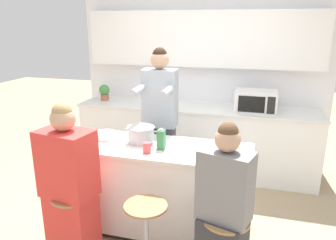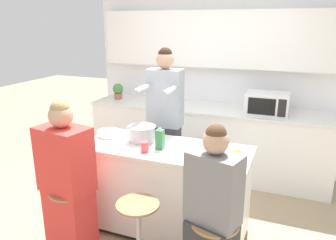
% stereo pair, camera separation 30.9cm
% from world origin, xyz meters
% --- Properties ---
extents(ground_plane, '(16.00, 16.00, 0.00)m').
position_xyz_m(ground_plane, '(0.00, 0.00, 0.00)').
color(ground_plane, tan).
extents(wall_back, '(3.52, 0.22, 2.70)m').
position_xyz_m(wall_back, '(0.00, 1.82, 1.54)').
color(wall_back, white).
rests_on(wall_back, ground_plane).
extents(back_counter, '(3.27, 0.68, 0.94)m').
position_xyz_m(back_counter, '(0.00, 1.50, 0.47)').
color(back_counter, white).
rests_on(back_counter, ground_plane).
extents(kitchen_island, '(1.61, 0.67, 0.90)m').
position_xyz_m(kitchen_island, '(0.00, 0.00, 0.46)').
color(kitchen_island, black).
rests_on(kitchen_island, ground_plane).
extents(bar_stool_leftmost, '(0.38, 0.38, 0.63)m').
position_xyz_m(bar_stool_leftmost, '(-0.65, -0.63, 0.33)').
color(bar_stool_leftmost, '#997047').
rests_on(bar_stool_leftmost, ground_plane).
extents(bar_stool_center, '(0.38, 0.38, 0.63)m').
position_xyz_m(bar_stool_center, '(0.00, -0.60, 0.33)').
color(bar_stool_center, '#997047').
rests_on(bar_stool_center, ground_plane).
extents(person_cooking, '(0.40, 0.58, 1.79)m').
position_xyz_m(person_cooking, '(-0.24, 0.57, 0.90)').
color(person_cooking, '#383842').
rests_on(person_cooking, ground_plane).
extents(person_wrapped_blanket, '(0.49, 0.36, 1.44)m').
position_xyz_m(person_wrapped_blanket, '(-0.67, -0.62, 0.68)').
color(person_wrapped_blanket, red).
rests_on(person_wrapped_blanket, ground_plane).
extents(person_seated_near, '(0.43, 0.35, 1.38)m').
position_xyz_m(person_seated_near, '(0.62, -0.62, 0.63)').
color(person_seated_near, '#333338').
rests_on(person_seated_near, ground_plane).
extents(cooking_pot, '(0.36, 0.27, 0.16)m').
position_xyz_m(cooking_pot, '(-0.28, 0.07, 0.98)').
color(cooking_pot, '#B7BABC').
rests_on(cooking_pot, kitchen_island).
extents(fruit_bowl, '(0.22, 0.22, 0.07)m').
position_xyz_m(fruit_bowl, '(-0.66, 0.07, 0.94)').
color(fruit_bowl, white).
rests_on(fruit_bowl, kitchen_island).
extents(coffee_cup_near, '(0.11, 0.08, 0.09)m').
position_xyz_m(coffee_cup_near, '(0.45, -0.10, 0.95)').
color(coffee_cup_near, '#4C7099').
rests_on(coffee_cup_near, kitchen_island).
extents(coffee_cup_far, '(0.11, 0.08, 0.10)m').
position_xyz_m(coffee_cup_far, '(-0.13, -0.18, 0.95)').
color(coffee_cup_far, '#DB4C51').
rests_on(coffee_cup_far, kitchen_island).
extents(banana_bunch, '(0.16, 0.11, 0.05)m').
position_xyz_m(banana_bunch, '(0.66, 0.07, 0.93)').
color(banana_bunch, yellow).
rests_on(banana_bunch, kitchen_island).
extents(juice_carton, '(0.07, 0.07, 0.20)m').
position_xyz_m(juice_carton, '(-0.03, -0.06, 1.00)').
color(juice_carton, '#38844C').
rests_on(juice_carton, kitchen_island).
extents(microwave, '(0.52, 0.40, 0.27)m').
position_xyz_m(microwave, '(0.78, 1.46, 1.07)').
color(microwave, white).
rests_on(microwave, back_counter).
extents(potted_plant, '(0.15, 0.15, 0.23)m').
position_xyz_m(potted_plant, '(-1.37, 1.50, 1.07)').
color(potted_plant, '#A86042').
rests_on(potted_plant, back_counter).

